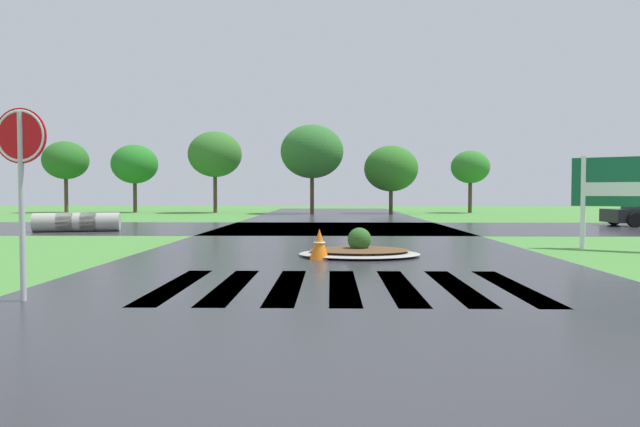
{
  "coord_description": "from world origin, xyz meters",
  "views": [
    {
      "loc": [
        -0.2,
        -3.45,
        1.5
      ],
      "look_at": [
        -0.47,
        10.35,
        0.99
      ],
      "focal_mm": 31.45,
      "sensor_mm": 36.0,
      "label": 1
    }
  ],
  "objects_px": {
    "stop_sign": "(21,158)",
    "drainage_pipe_stack": "(77,222)",
    "median_island": "(359,251)",
    "estate_billboard": "(627,186)",
    "traffic_cone": "(319,244)"
  },
  "relations": [
    {
      "from": "estate_billboard",
      "to": "drainage_pipe_stack",
      "type": "height_order",
      "value": "estate_billboard"
    },
    {
      "from": "stop_sign",
      "to": "median_island",
      "type": "xyz_separation_m",
      "value": [
        4.93,
        5.59,
        -1.85
      ]
    },
    {
      "from": "stop_sign",
      "to": "drainage_pipe_stack",
      "type": "relative_size",
      "value": 0.83
    },
    {
      "from": "stop_sign",
      "to": "traffic_cone",
      "type": "relative_size",
      "value": 3.83
    },
    {
      "from": "stop_sign",
      "to": "estate_billboard",
      "type": "relative_size",
      "value": 1.07
    },
    {
      "from": "estate_billboard",
      "to": "drainage_pipe_stack",
      "type": "distance_m",
      "value": 18.8
    },
    {
      "from": "drainage_pipe_stack",
      "to": "traffic_cone",
      "type": "relative_size",
      "value": 4.63
    },
    {
      "from": "median_island",
      "to": "traffic_cone",
      "type": "distance_m",
      "value": 1.15
    },
    {
      "from": "stop_sign",
      "to": "estate_billboard",
      "type": "height_order",
      "value": "stop_sign"
    },
    {
      "from": "stop_sign",
      "to": "estate_billboard",
      "type": "xyz_separation_m",
      "value": [
        11.98,
        7.13,
        -0.31
      ]
    },
    {
      "from": "stop_sign",
      "to": "traffic_cone",
      "type": "distance_m",
      "value": 6.57
    },
    {
      "from": "estate_billboard",
      "to": "traffic_cone",
      "type": "xyz_separation_m",
      "value": [
        -7.98,
        -2.18,
        -1.33
      ]
    },
    {
      "from": "stop_sign",
      "to": "drainage_pipe_stack",
      "type": "bearing_deg",
      "value": 117.39
    },
    {
      "from": "estate_billboard",
      "to": "median_island",
      "type": "height_order",
      "value": "estate_billboard"
    },
    {
      "from": "drainage_pipe_stack",
      "to": "traffic_cone",
      "type": "bearing_deg",
      "value": -42.78
    }
  ]
}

